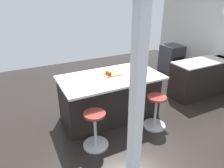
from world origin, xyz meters
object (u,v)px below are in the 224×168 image
at_px(kitchen_island, 110,96).
at_px(cutting_board, 112,74).
at_px(stool_middle, 95,131).
at_px(stool_by_window, 155,113).
at_px(apple_green, 107,72).
at_px(apple_red, 110,74).
at_px(oven_range, 171,58).

bearing_deg(kitchen_island, cutting_board, -154.37).
xyz_separation_m(kitchen_island, stool_middle, (0.62, 0.72, -0.16)).
bearing_deg(cutting_board, stool_by_window, 127.39).
xyz_separation_m(stool_by_window, apple_green, (0.65, -0.78, 0.68)).
bearing_deg(apple_red, stool_middle, 48.59).
bearing_deg(cutting_board, apple_green, -25.50).
xyz_separation_m(apple_red, apple_green, (0.01, -0.10, 0.00)).
height_order(kitchen_island, cutting_board, cutting_board).
distance_m(kitchen_island, cutting_board, 0.47).
bearing_deg(stool_by_window, kitchen_island, -48.88).
height_order(stool_by_window, apple_red, apple_red).
bearing_deg(stool_middle, kitchen_island, -131.12).
height_order(oven_range, apple_green, apple_green).
relative_size(stool_by_window, cutting_board, 1.83).
distance_m(stool_by_window, stool_middle, 1.25).
xyz_separation_m(kitchen_island, cutting_board, (-0.06, -0.03, 0.47)).
xyz_separation_m(cutting_board, apple_red, (0.08, 0.06, 0.05)).
xyz_separation_m(oven_range, kitchen_island, (2.98, 1.52, 0.04)).
xyz_separation_m(kitchen_island, apple_red, (0.02, 0.03, 0.52)).
bearing_deg(cutting_board, kitchen_island, 25.63).
bearing_deg(apple_green, oven_range, -154.29).
bearing_deg(kitchen_island, apple_green, -67.29).
height_order(kitchen_island, apple_green, apple_green).
height_order(oven_range, kitchen_island, kitchen_island).
height_order(stool_middle, apple_red, apple_red).
xyz_separation_m(stool_middle, apple_red, (-0.61, -0.69, 0.68)).
bearing_deg(stool_middle, stool_by_window, 180.00).
bearing_deg(apple_red, kitchen_island, -123.45).
bearing_deg(stool_by_window, apple_green, -50.19).
xyz_separation_m(stool_by_window, stool_middle, (1.25, 0.00, 0.00)).
distance_m(cutting_board, apple_red, 0.11).
height_order(stool_middle, cutting_board, cutting_board).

